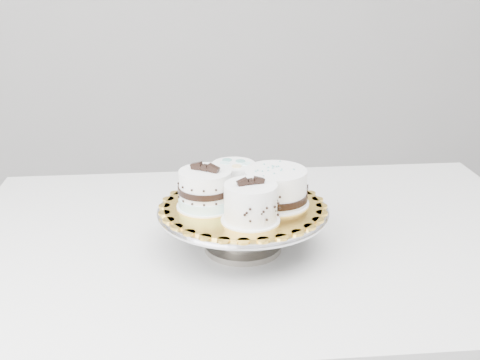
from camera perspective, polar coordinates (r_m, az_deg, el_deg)
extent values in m
cube|color=silver|center=(1.28, 1.96, -6.16)|extent=(1.35, 0.99, 0.04)
cube|color=silver|center=(1.83, -18.43, -11.96)|extent=(0.06, 0.06, 0.71)
cube|color=silver|center=(1.92, 17.94, -10.19)|extent=(0.06, 0.06, 0.71)
cylinder|color=gray|center=(1.22, 0.28, -6.27)|extent=(0.15, 0.15, 0.01)
cylinder|color=gray|center=(1.20, 0.28, -4.79)|extent=(0.10, 0.10, 0.08)
cylinder|color=silver|center=(1.18, 0.29, -2.80)|extent=(0.33, 0.33, 0.01)
cylinder|color=silver|center=(1.18, 0.29, -2.91)|extent=(0.34, 0.34, 0.00)
cylinder|color=orange|center=(1.18, 0.29, -2.50)|extent=(0.39, 0.39, 0.00)
cylinder|color=white|center=(1.11, 1.00, -3.79)|extent=(0.11, 0.11, 0.00)
cylinder|color=white|center=(1.10, 1.01, -2.09)|extent=(0.11, 0.11, 0.07)
cylinder|color=white|center=(1.17, -3.26, -2.47)|extent=(0.11, 0.11, 0.00)
cylinder|color=white|center=(1.16, -3.30, -0.78)|extent=(0.14, 0.14, 0.07)
cylinder|color=#BDEFEF|center=(1.17, -3.27, -1.99)|extent=(0.11, 0.11, 0.02)
cylinder|color=black|center=(1.16, -3.30, -0.80)|extent=(0.11, 0.11, 0.01)
cylinder|color=white|center=(1.23, -0.60, -1.22)|extent=(0.10, 0.10, 0.00)
cylinder|color=white|center=(1.22, -0.60, 0.20)|extent=(0.10, 0.10, 0.06)
cylinder|color=white|center=(1.19, 3.34, -2.15)|extent=(0.13, 0.13, 0.00)
cylinder|color=white|center=(1.17, 3.37, -0.58)|extent=(0.16, 0.16, 0.07)
cylinder|color=black|center=(1.18, 3.35, -1.46)|extent=(0.13, 0.13, 0.01)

